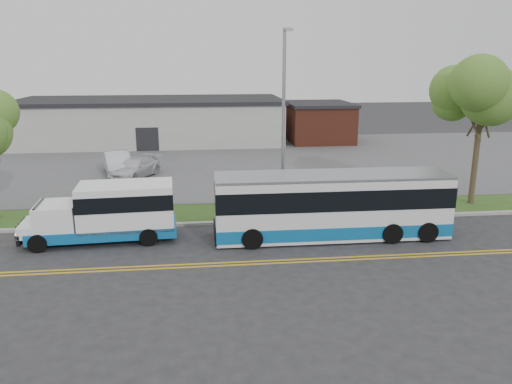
{
  "coord_description": "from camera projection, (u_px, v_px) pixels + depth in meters",
  "views": [
    {
      "loc": [
        -1.38,
        -22.92,
        8.14
      ],
      "look_at": [
        1.38,
        1.25,
        1.6
      ],
      "focal_mm": 35.0,
      "sensor_mm": 36.0,
      "label": 1
    }
  ],
  "objects": [
    {
      "name": "grocery_bag_right",
      "position": [
        112.0,
        215.0,
        25.96
      ],
      "size": [
        0.32,
        0.32,
        0.32
      ],
      "primitive_type": "sphere",
      "color": "white",
      "rests_on": "verge"
    },
    {
      "name": "commercial_building",
      "position": [
        152.0,
        121.0,
        48.94
      ],
      "size": [
        25.4,
        10.4,
        4.35
      ],
      "color": "#9E9E99",
      "rests_on": "ground"
    },
    {
      "name": "pedestrian",
      "position": [
        104.0,
        204.0,
        25.51
      ],
      "size": [
        0.72,
        0.72,
        1.69
      ],
      "primitive_type": "imported",
      "rotation": [
        0.0,
        0.0,
        3.92
      ],
      "color": "black",
      "rests_on": "verge"
    },
    {
      "name": "curb",
      "position": [
        229.0,
        223.0,
        25.3
      ],
      "size": [
        80.0,
        0.3,
        0.15
      ],
      "primitive_type": "cube",
      "color": "#9E9B93",
      "rests_on": "ground"
    },
    {
      "name": "shuttle_bus",
      "position": [
        112.0,
        211.0,
        22.75
      ],
      "size": [
        7.0,
        2.66,
        2.64
      ],
      "rotation": [
        0.0,
        0.0,
        0.06
      ],
      "color": "#0D5A97",
      "rests_on": "ground"
    },
    {
      "name": "tree_east",
      "position": [
        483.0,
        95.0,
        27.06
      ],
      "size": [
        5.2,
        5.2,
        8.33
      ],
      "color": "#382D1F",
      "rests_on": "verge"
    },
    {
      "name": "lane_line_north",
      "position": [
        237.0,
        262.0,
        20.56
      ],
      "size": [
        70.0,
        0.12,
        0.01
      ],
      "primitive_type": "cube",
      "color": "gold",
      "rests_on": "ground"
    },
    {
      "name": "transit_bus",
      "position": [
        331.0,
        205.0,
        23.15
      ],
      "size": [
        10.9,
        2.69,
        3.02
      ],
      "rotation": [
        0.0,
        0.0,
        -0.01
      ],
      "color": "silver",
      "rests_on": "ground"
    },
    {
      "name": "ground",
      "position": [
        231.0,
        231.0,
        24.26
      ],
      "size": [
        140.0,
        140.0,
        0.0
      ],
      "primitive_type": "plane",
      "color": "#28282B",
      "rests_on": "ground"
    },
    {
      "name": "verge",
      "position": [
        227.0,
        212.0,
        27.03
      ],
      "size": [
        80.0,
        3.3,
        0.1
      ],
      "primitive_type": "cube",
      "color": "#294517",
      "rests_on": "ground"
    },
    {
      "name": "grocery_bag_left",
      "position": [
        99.0,
        218.0,
        25.41
      ],
      "size": [
        0.32,
        0.32,
        0.32
      ],
      "primitive_type": "sphere",
      "color": "white",
      "rests_on": "verge"
    },
    {
      "name": "brick_wing",
      "position": [
        318.0,
        122.0,
        49.85
      ],
      "size": [
        6.3,
        7.3,
        3.9
      ],
      "color": "brown",
      "rests_on": "ground"
    },
    {
      "name": "lane_line_south",
      "position": [
        237.0,
        265.0,
        20.28
      ],
      "size": [
        70.0,
        0.12,
        0.01
      ],
      "primitive_type": "cube",
      "color": "gold",
      "rests_on": "ground"
    },
    {
      "name": "parked_car_a",
      "position": [
        118.0,
        163.0,
        35.56
      ],
      "size": [
        2.86,
        5.13,
        1.6
      ],
      "primitive_type": "imported",
      "rotation": [
        0.0,
        0.0,
        0.25
      ],
      "color": "silver",
      "rests_on": "parking_lot"
    },
    {
      "name": "streetlight_near",
      "position": [
        284.0,
        116.0,
        25.85
      ],
      "size": [
        0.35,
        1.53,
        9.5
      ],
      "color": "gray",
      "rests_on": "verge"
    },
    {
      "name": "parked_car_b",
      "position": [
        135.0,
        168.0,
        34.55
      ],
      "size": [
        3.78,
        5.0,
        1.35
      ],
      "primitive_type": "imported",
      "rotation": [
        0.0,
        0.0,
        -0.47
      ],
      "color": "silver",
      "rests_on": "parking_lot"
    },
    {
      "name": "parking_lot",
      "position": [
        217.0,
        161.0,
        40.56
      ],
      "size": [
        80.0,
        25.0,
        0.1
      ],
      "primitive_type": "cube",
      "color": "#4C4C4F",
      "rests_on": "ground"
    }
  ]
}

